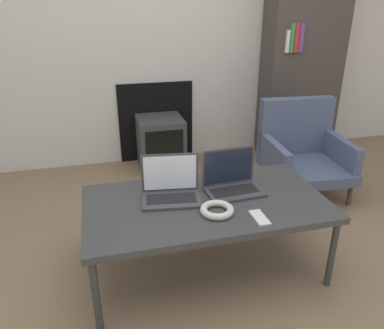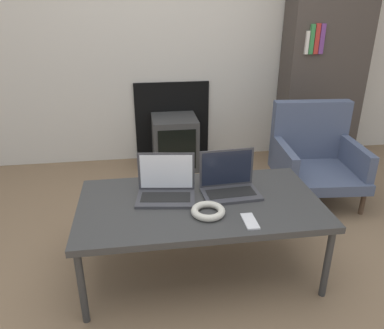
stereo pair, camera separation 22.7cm
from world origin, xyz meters
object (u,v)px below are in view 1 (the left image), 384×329
phone (260,218)px  tv (161,143)px  laptop_left (171,188)px  armchair (301,149)px  headphones (217,210)px  laptop_right (232,181)px

phone → tv: tv is taller
laptop_left → armchair: bearing=38.0°
tv → armchair: 1.26m
headphones → armchair: 1.38m
phone → tv: size_ratio=0.30×
laptop_left → laptop_right: bearing=8.1°
armchair → tv: bearing=149.4°
armchair → laptop_right: bearing=-136.0°
headphones → armchair: bearing=42.1°
laptop_left → phone: (0.39, -0.32, -0.05)m
laptop_left → headphones: 0.30m
headphones → tv: size_ratio=0.37×
armchair → headphones: bearing=-133.1°
laptop_right → phone: laptop_right is taller
laptop_left → armchair: armchair is taller
laptop_right → tv: laptop_right is taller
armchair → laptop_left: bearing=-145.3°
tv → armchair: armchair is taller
headphones → laptop_left: bearing=131.8°
phone → laptop_left: bearing=140.2°
laptop_left → laptop_right: 0.36m
phone → laptop_right: bearing=95.3°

